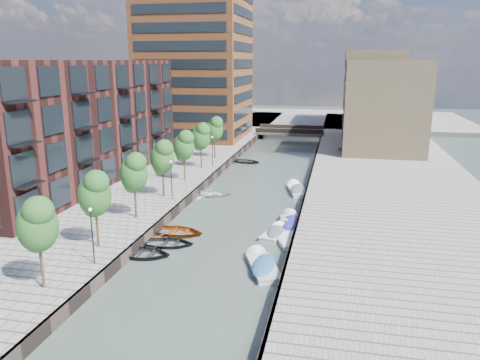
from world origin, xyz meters
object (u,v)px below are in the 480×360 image
(tree_2, at_px, (134,172))
(motorboat_2, at_px, (284,237))
(bridge, at_px, (290,131))
(sloop_4, at_px, (246,163))
(motorboat_0, at_px, (262,265))
(tree_0, at_px, (37,223))
(sloop_2, at_px, (176,234))
(sloop_3, at_px, (212,196))
(sloop_0, at_px, (141,256))
(tree_1, at_px, (94,192))
(car, at_px, (346,145))
(motorboat_1, at_px, (277,232))
(motorboat_3, at_px, (290,223))
(sloop_1, at_px, (168,246))
(tree_6, at_px, (214,128))
(motorboat_4, at_px, (297,190))
(tree_4, at_px, (184,145))
(tree_5, at_px, (201,136))
(tree_3, at_px, (162,156))

(tree_2, height_order, motorboat_2, tree_2)
(bridge, height_order, tree_2, tree_2)
(sloop_4, height_order, motorboat_0, motorboat_0)
(tree_0, distance_m, sloop_2, 14.67)
(sloop_3, distance_m, motorboat_0, 19.71)
(sloop_0, xyz_separation_m, sloop_2, (1.08, 5.11, 0.00))
(tree_2, xyz_separation_m, sloop_3, (4.07, 11.48, -5.31))
(tree_0, distance_m, sloop_0, 10.02)
(tree_1, distance_m, car, 49.66)
(bridge, bearing_deg, tree_2, -98.95)
(tree_2, distance_m, motorboat_1, 13.93)
(tree_0, bearing_deg, tree_1, 90.00)
(bridge, xyz_separation_m, motorboat_3, (5.31, -50.50, -1.18))
(tree_2, relative_size, motorboat_0, 1.11)
(sloop_1, bearing_deg, tree_6, 2.67)
(motorboat_1, distance_m, motorboat_3, 2.58)
(motorboat_4, height_order, car, car)
(motorboat_1, bearing_deg, tree_6, 115.62)
(tree_1, height_order, sloop_3, tree_1)
(motorboat_4, bearing_deg, motorboat_2, -88.78)
(tree_6, height_order, motorboat_3, tree_6)
(tree_0, height_order, tree_4, same)
(sloop_4, bearing_deg, sloop_0, -169.20)
(bridge, height_order, tree_6, tree_6)
(tree_0, height_order, motorboat_3, tree_0)
(bridge, xyz_separation_m, sloop_2, (-4.32, -54.98, -1.39))
(tree_6, height_order, sloop_0, tree_6)
(tree_6, distance_m, sloop_2, 29.75)
(sloop_2, relative_size, sloop_3, 1.10)
(tree_5, bearing_deg, sloop_3, -66.86)
(sloop_1, xyz_separation_m, motorboat_4, (8.98, 18.84, 0.21))
(tree_4, bearing_deg, tree_0, -90.00)
(sloop_0, distance_m, motorboat_4, 23.68)
(car, bearing_deg, tree_3, -102.51)
(bridge, height_order, motorboat_0, bridge)
(sloop_2, bearing_deg, motorboat_0, -118.78)
(sloop_1, bearing_deg, sloop_3, -4.11)
(tree_2, relative_size, motorboat_1, 1.26)
(tree_1, xyz_separation_m, sloop_3, (4.07, 18.48, -5.31))
(tree_3, xyz_separation_m, sloop_1, (4.35, -10.57, -5.31))
(tree_1, bearing_deg, sloop_1, 38.25)
(tree_5, relative_size, sloop_4, 1.36)
(sloop_1, xyz_separation_m, car, (14.75, 42.27, 1.65))
(tree_3, distance_m, car, 37.18)
(tree_5, height_order, motorboat_3, tree_5)
(motorboat_2, height_order, motorboat_3, motorboat_3)
(tree_5, height_order, sloop_4, tree_5)
(tree_5, relative_size, motorboat_3, 1.12)
(sloop_1, bearing_deg, tree_0, 152.19)
(tree_5, height_order, motorboat_0, tree_5)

